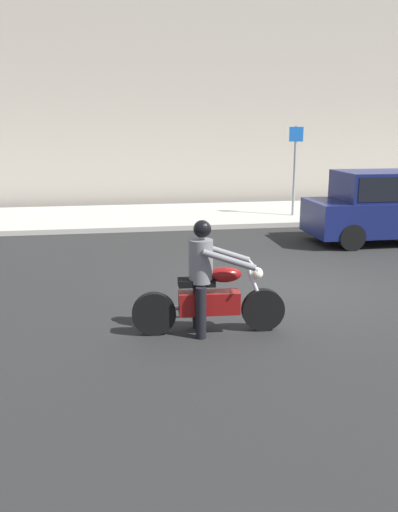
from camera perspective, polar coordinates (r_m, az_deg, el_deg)
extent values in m
plane|color=black|center=(10.03, 9.37, -3.40)|extent=(80.00, 80.00, 0.00)
cube|color=#A8A399|center=(17.58, 1.10, 4.40)|extent=(40.00, 4.40, 0.14)
cube|color=#A89E8E|center=(20.90, -0.62, 21.59)|extent=(40.00, 1.40, 11.55)
cylinder|color=black|center=(7.90, 6.79, -5.67)|extent=(0.63, 0.15, 0.62)
cylinder|color=black|center=(7.71, -4.79, -6.12)|extent=(0.63, 0.15, 0.62)
cylinder|color=silver|center=(7.76, 6.00, -3.31)|extent=(0.35, 0.07, 0.75)
cube|color=maroon|center=(7.72, 1.08, -4.94)|extent=(0.88, 0.33, 0.32)
ellipsoid|color=maroon|center=(7.63, 2.73, -1.98)|extent=(0.49, 0.27, 0.22)
cube|color=black|center=(7.60, -0.26, -2.79)|extent=(0.53, 0.27, 0.10)
cylinder|color=silver|center=(7.66, 5.62, -0.85)|extent=(0.08, 0.70, 0.04)
sphere|color=silver|center=(7.71, 6.18, -1.84)|extent=(0.17, 0.17, 0.17)
cylinder|color=silver|center=(7.88, -1.25, -5.47)|extent=(0.70, 0.11, 0.07)
cylinder|color=black|center=(7.54, 0.21, -6.06)|extent=(0.16, 0.16, 0.74)
cylinder|color=black|center=(7.92, -0.12, -5.08)|extent=(0.16, 0.16, 0.74)
cylinder|color=slate|center=(7.53, 0.19, -0.54)|extent=(0.36, 0.36, 0.61)
cylinder|color=slate|center=(7.35, 3.21, -0.43)|extent=(0.76, 0.13, 0.33)
cylinder|color=slate|center=(7.77, 2.68, 0.36)|extent=(0.76, 0.13, 0.33)
sphere|color=tan|center=(7.44, 0.35, 2.65)|extent=(0.20, 0.20, 0.20)
sphere|color=black|center=(7.43, 0.35, 2.87)|extent=(0.25, 0.25, 0.25)
cube|color=#11194C|center=(14.44, 18.85, 3.99)|extent=(3.77, 1.70, 0.84)
cube|color=#11194C|center=(14.34, 19.09, 7.06)|extent=(2.34, 1.56, 0.72)
cube|color=black|center=(14.34, 19.09, 7.06)|extent=(2.15, 1.59, 0.58)
cylinder|color=black|center=(13.99, 14.51, 2.58)|extent=(0.64, 1.76, 0.64)
cylinder|color=gray|center=(17.14, 10.07, 8.81)|extent=(0.08, 0.08, 2.75)
cube|color=#1959B2|center=(17.05, 10.26, 12.57)|extent=(0.44, 0.03, 0.44)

